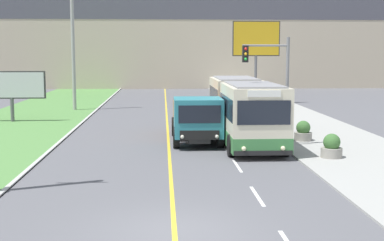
{
  "coord_description": "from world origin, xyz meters",
  "views": [
    {
      "loc": [
        -0.28,
        -13.47,
        4.62
      ],
      "look_at": [
        1.1,
        11.6,
        1.4
      ],
      "focal_mm": 50.0,
      "sensor_mm": 36.0,
      "label": 1
    }
  ],
  "objects_px": {
    "planter_round_second": "(303,132)",
    "utility_pole_far": "(73,35)",
    "traffic_light_mast": "(273,77)",
    "billboard_small": "(11,86)",
    "planter_round_third": "(281,121)",
    "dump_truck": "(197,120)",
    "planter_round_near": "(332,147)",
    "billboard_large": "(256,42)",
    "city_bus": "(243,110)"
  },
  "relations": [
    {
      "from": "planter_round_second",
      "to": "utility_pole_far",
      "type": "bearing_deg",
      "value": 131.62
    },
    {
      "from": "traffic_light_mast",
      "to": "billboard_small",
      "type": "xyz_separation_m",
      "value": [
        -15.34,
        10.42,
        -1.03
      ]
    },
    {
      "from": "planter_round_third",
      "to": "dump_truck",
      "type": "bearing_deg",
      "value": -138.71
    },
    {
      "from": "utility_pole_far",
      "to": "planter_round_third",
      "type": "bearing_deg",
      "value": -39.27
    },
    {
      "from": "dump_truck",
      "to": "utility_pole_far",
      "type": "height_order",
      "value": "utility_pole_far"
    },
    {
      "from": "billboard_small",
      "to": "planter_round_near",
      "type": "height_order",
      "value": "billboard_small"
    },
    {
      "from": "utility_pole_far",
      "to": "planter_round_third",
      "type": "xyz_separation_m",
      "value": [
        14.16,
        -11.58,
        -5.45
      ]
    },
    {
      "from": "utility_pole_far",
      "to": "planter_round_third",
      "type": "relative_size",
      "value": 11.25
    },
    {
      "from": "planter_round_near",
      "to": "billboard_large",
      "type": "bearing_deg",
      "value": 87.67
    },
    {
      "from": "utility_pole_far",
      "to": "planter_round_second",
      "type": "distance_m",
      "value": 22.22
    },
    {
      "from": "dump_truck",
      "to": "traffic_light_mast",
      "type": "height_order",
      "value": "traffic_light_mast"
    },
    {
      "from": "billboard_large",
      "to": "planter_round_third",
      "type": "distance_m",
      "value": 16.84
    },
    {
      "from": "billboard_large",
      "to": "planter_round_near",
      "type": "bearing_deg",
      "value": -92.33
    },
    {
      "from": "city_bus",
      "to": "billboard_large",
      "type": "height_order",
      "value": "billboard_large"
    },
    {
      "from": "billboard_large",
      "to": "planter_round_second",
      "type": "bearing_deg",
      "value": -92.99
    },
    {
      "from": "traffic_light_mast",
      "to": "billboard_large",
      "type": "bearing_deg",
      "value": 82.25
    },
    {
      "from": "traffic_light_mast",
      "to": "billboard_small",
      "type": "distance_m",
      "value": 18.57
    },
    {
      "from": "billboard_large",
      "to": "billboard_small",
      "type": "bearing_deg",
      "value": -147.71
    },
    {
      "from": "planter_round_near",
      "to": "planter_round_second",
      "type": "bearing_deg",
      "value": 90.65
    },
    {
      "from": "utility_pole_far",
      "to": "planter_round_second",
      "type": "xyz_separation_m",
      "value": [
        14.31,
        -16.11,
        -5.46
      ]
    },
    {
      "from": "utility_pole_far",
      "to": "traffic_light_mast",
      "type": "relative_size",
      "value": 2.23
    },
    {
      "from": "utility_pole_far",
      "to": "billboard_small",
      "type": "xyz_separation_m",
      "value": [
        -2.96,
        -7.13,
        -3.61
      ]
    },
    {
      "from": "traffic_light_mast",
      "to": "planter_round_near",
      "type": "relative_size",
      "value": 5.12
    },
    {
      "from": "dump_truck",
      "to": "planter_round_near",
      "type": "height_order",
      "value": "dump_truck"
    },
    {
      "from": "city_bus",
      "to": "dump_truck",
      "type": "bearing_deg",
      "value": -157.18
    },
    {
      "from": "city_bus",
      "to": "planter_round_second",
      "type": "height_order",
      "value": "city_bus"
    },
    {
      "from": "city_bus",
      "to": "planter_round_second",
      "type": "xyz_separation_m",
      "value": [
        3.01,
        -0.86,
        -1.07
      ]
    },
    {
      "from": "traffic_light_mast",
      "to": "planter_round_second",
      "type": "relative_size",
      "value": 5.19
    },
    {
      "from": "planter_round_second",
      "to": "planter_round_third",
      "type": "height_order",
      "value": "planter_round_third"
    },
    {
      "from": "planter_round_third",
      "to": "billboard_small",
      "type": "bearing_deg",
      "value": 165.43
    },
    {
      "from": "traffic_light_mast",
      "to": "planter_round_third",
      "type": "relative_size",
      "value": 5.05
    },
    {
      "from": "dump_truck",
      "to": "planter_round_near",
      "type": "bearing_deg",
      "value": -37.71
    },
    {
      "from": "billboard_small",
      "to": "city_bus",
      "type": "bearing_deg",
      "value": -29.66
    },
    {
      "from": "utility_pole_far",
      "to": "planter_round_second",
      "type": "relative_size",
      "value": 11.56
    },
    {
      "from": "dump_truck",
      "to": "planter_round_near",
      "type": "xyz_separation_m",
      "value": [
        5.59,
        -4.32,
        -0.68
      ]
    },
    {
      "from": "dump_truck",
      "to": "planter_round_third",
      "type": "relative_size",
      "value": 6.4
    },
    {
      "from": "dump_truck",
      "to": "traffic_light_mast",
      "type": "xyz_separation_m",
      "value": [
        3.62,
        -1.24,
        2.21
      ]
    },
    {
      "from": "city_bus",
      "to": "planter_round_third",
      "type": "bearing_deg",
      "value": 52.07
    },
    {
      "from": "dump_truck",
      "to": "planter_round_third",
      "type": "distance_m",
      "value": 7.2
    },
    {
      "from": "planter_round_third",
      "to": "city_bus",
      "type": "bearing_deg",
      "value": -127.93
    },
    {
      "from": "planter_round_near",
      "to": "billboard_small",
      "type": "bearing_deg",
      "value": 142.05
    },
    {
      "from": "dump_truck",
      "to": "billboard_large",
      "type": "height_order",
      "value": "billboard_large"
    },
    {
      "from": "city_bus",
      "to": "planter_round_near",
      "type": "bearing_deg",
      "value": -60.4
    },
    {
      "from": "city_bus",
      "to": "billboard_small",
      "type": "xyz_separation_m",
      "value": [
        -14.25,
        8.12,
        0.78
      ]
    },
    {
      "from": "planter_round_near",
      "to": "city_bus",
      "type": "bearing_deg",
      "value": 119.6
    },
    {
      "from": "billboard_small",
      "to": "planter_round_near",
      "type": "relative_size",
      "value": 4.29
    },
    {
      "from": "dump_truck",
      "to": "utility_pole_far",
      "type": "relative_size",
      "value": 0.57
    },
    {
      "from": "city_bus",
      "to": "billboard_small",
      "type": "bearing_deg",
      "value": 150.34
    },
    {
      "from": "utility_pole_far",
      "to": "traffic_light_mast",
      "type": "height_order",
      "value": "utility_pole_far"
    },
    {
      "from": "traffic_light_mast",
      "to": "planter_round_third",
      "type": "distance_m",
      "value": 6.86
    }
  ]
}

